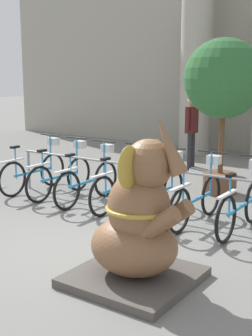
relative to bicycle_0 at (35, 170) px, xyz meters
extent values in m
plane|color=slate|center=(2.69, -1.87, -0.41)|extent=(60.00, 60.00, 0.00)
cylinder|color=#ADA899|center=(0.56, 5.73, 2.09)|extent=(0.88, 0.88, 5.00)
cylinder|color=gray|center=(-0.25, 0.08, -0.03)|extent=(0.05, 0.05, 0.75)
cylinder|color=gray|center=(2.10, 0.08, 0.34)|extent=(4.80, 0.04, 0.04)
torus|color=black|center=(0.00, 0.49, -0.07)|extent=(0.05, 0.67, 0.67)
torus|color=black|center=(0.00, -0.57, -0.07)|extent=(0.05, 0.67, 0.67)
cube|color=#338CC6|center=(0.00, -0.04, -0.02)|extent=(0.04, 0.97, 0.04)
cube|color=silver|center=(0.00, -0.57, 0.28)|extent=(0.06, 0.56, 0.03)
cylinder|color=#338CC6|center=(0.00, -0.47, 0.21)|extent=(0.03, 0.03, 0.57)
cube|color=black|center=(0.00, -0.47, 0.52)|extent=(0.08, 0.18, 0.04)
cylinder|color=#338CC6|center=(0.00, 0.45, 0.28)|extent=(0.03, 0.03, 0.71)
cylinder|color=black|center=(0.00, 0.45, 0.64)|extent=(0.48, 0.03, 0.03)
cube|color=silver|center=(0.00, 0.55, 0.50)|extent=(0.20, 0.16, 0.14)
torus|color=black|center=(0.70, 0.49, -0.07)|extent=(0.05, 0.67, 0.67)
torus|color=black|center=(0.70, -0.58, -0.07)|extent=(0.05, 0.67, 0.67)
cube|color=#338CC6|center=(0.70, -0.05, -0.02)|extent=(0.04, 0.97, 0.04)
cube|color=silver|center=(0.70, -0.58, 0.28)|extent=(0.06, 0.56, 0.03)
cylinder|color=#338CC6|center=(0.70, -0.48, 0.21)|extent=(0.03, 0.03, 0.57)
cube|color=black|center=(0.70, -0.48, 0.52)|extent=(0.08, 0.18, 0.04)
cylinder|color=#338CC6|center=(0.70, 0.45, 0.28)|extent=(0.03, 0.03, 0.71)
cylinder|color=black|center=(0.70, 0.45, 0.64)|extent=(0.48, 0.03, 0.03)
cube|color=silver|center=(0.70, 0.55, 0.50)|extent=(0.20, 0.16, 0.14)
torus|color=black|center=(1.40, 0.44, -0.07)|extent=(0.05, 0.67, 0.67)
torus|color=black|center=(1.40, -0.63, -0.07)|extent=(0.05, 0.67, 0.67)
cube|color=#338CC6|center=(1.40, -0.10, -0.02)|extent=(0.04, 0.97, 0.04)
cube|color=silver|center=(1.40, -0.63, 0.28)|extent=(0.06, 0.56, 0.03)
cylinder|color=#338CC6|center=(1.40, -0.53, 0.21)|extent=(0.03, 0.03, 0.57)
cube|color=black|center=(1.40, -0.53, 0.52)|extent=(0.08, 0.18, 0.04)
cylinder|color=#338CC6|center=(1.40, 0.40, 0.28)|extent=(0.03, 0.03, 0.71)
cylinder|color=black|center=(1.40, 0.40, 0.64)|extent=(0.48, 0.03, 0.03)
cube|color=silver|center=(1.40, 0.50, 0.50)|extent=(0.20, 0.16, 0.14)
torus|color=black|center=(2.10, 0.49, -0.07)|extent=(0.05, 0.67, 0.67)
torus|color=black|center=(2.10, -0.58, -0.07)|extent=(0.05, 0.67, 0.67)
cube|color=#338CC6|center=(2.10, -0.05, -0.02)|extent=(0.04, 0.97, 0.04)
cube|color=silver|center=(2.10, -0.58, 0.28)|extent=(0.06, 0.56, 0.03)
cylinder|color=#338CC6|center=(2.10, -0.48, 0.21)|extent=(0.03, 0.03, 0.57)
cube|color=black|center=(2.10, -0.48, 0.52)|extent=(0.08, 0.18, 0.04)
cylinder|color=#338CC6|center=(2.10, 0.45, 0.28)|extent=(0.03, 0.03, 0.71)
cylinder|color=black|center=(2.10, 0.45, 0.64)|extent=(0.48, 0.03, 0.03)
cube|color=silver|center=(2.10, 0.55, 0.50)|extent=(0.20, 0.16, 0.14)
torus|color=black|center=(2.80, 0.48, -0.07)|extent=(0.05, 0.67, 0.67)
torus|color=black|center=(2.80, -0.59, -0.07)|extent=(0.05, 0.67, 0.67)
cube|color=#338CC6|center=(2.80, -0.05, -0.02)|extent=(0.04, 0.97, 0.04)
cube|color=silver|center=(2.80, -0.59, 0.28)|extent=(0.06, 0.56, 0.03)
cylinder|color=#338CC6|center=(2.80, -0.49, 0.21)|extent=(0.03, 0.03, 0.57)
cube|color=black|center=(2.80, -0.49, 0.52)|extent=(0.08, 0.18, 0.04)
cylinder|color=#338CC6|center=(2.80, 0.44, 0.28)|extent=(0.03, 0.03, 0.71)
cylinder|color=black|center=(2.80, 0.44, 0.64)|extent=(0.48, 0.03, 0.03)
cube|color=silver|center=(2.80, 0.54, 0.50)|extent=(0.20, 0.16, 0.14)
torus|color=black|center=(3.50, 0.48, -0.07)|extent=(0.05, 0.67, 0.67)
torus|color=black|center=(3.50, -0.59, -0.07)|extent=(0.05, 0.67, 0.67)
cube|color=#338CC6|center=(3.50, -0.05, -0.02)|extent=(0.04, 0.97, 0.04)
cube|color=silver|center=(3.50, -0.59, 0.28)|extent=(0.06, 0.56, 0.03)
cylinder|color=#338CC6|center=(3.50, -0.49, 0.21)|extent=(0.03, 0.03, 0.57)
cube|color=black|center=(3.50, -0.49, 0.52)|extent=(0.08, 0.18, 0.04)
cylinder|color=#338CC6|center=(3.50, 0.44, 0.28)|extent=(0.03, 0.03, 0.71)
cylinder|color=black|center=(3.50, 0.44, 0.64)|extent=(0.48, 0.03, 0.03)
cube|color=silver|center=(3.50, 0.54, 0.50)|extent=(0.20, 0.16, 0.14)
torus|color=black|center=(4.20, -0.57, -0.07)|extent=(0.05, 0.67, 0.67)
cube|color=#338CC6|center=(4.20, -0.04, -0.02)|extent=(0.04, 0.97, 0.04)
cube|color=silver|center=(4.20, -0.57, 0.28)|extent=(0.06, 0.56, 0.03)
cylinder|color=#338CC6|center=(4.20, -0.47, 0.21)|extent=(0.03, 0.03, 0.57)
cube|color=black|center=(4.20, -0.47, 0.52)|extent=(0.08, 0.18, 0.04)
cube|color=#4C4742|center=(3.84, -2.27, -0.36)|extent=(1.28, 1.28, 0.10)
ellipsoid|color=brown|center=(3.84, -2.27, 0.01)|extent=(0.99, 0.87, 0.64)
ellipsoid|color=brown|center=(3.90, -2.27, 0.45)|extent=(0.70, 0.64, 0.82)
sphere|color=brown|center=(4.01, -2.27, 0.94)|extent=(0.52, 0.52, 0.52)
ellipsoid|color=#B79333|center=(3.94, -2.00, 0.94)|extent=(0.08, 0.37, 0.44)
ellipsoid|color=#B79333|center=(3.94, -2.53, 0.94)|extent=(0.08, 0.37, 0.44)
cone|color=brown|center=(4.25, -2.27, 1.17)|extent=(0.45, 0.19, 0.66)
cylinder|color=brown|center=(4.22, -2.12, 0.36)|extent=(0.52, 0.17, 0.46)
cylinder|color=brown|center=(4.22, -2.41, 0.36)|extent=(0.52, 0.17, 0.46)
torus|color=#B79333|center=(3.90, -2.27, 0.45)|extent=(0.73, 0.73, 0.05)
cylinder|color=#28282D|center=(1.44, 3.90, 0.01)|extent=(0.11, 0.11, 0.84)
cylinder|color=#28282D|center=(1.44, 3.73, 0.01)|extent=(0.11, 0.11, 0.84)
cube|color=#4C1919|center=(1.44, 3.81, 0.75)|extent=(0.20, 0.32, 0.63)
sphere|color=tan|center=(1.44, 3.81, 1.20)|extent=(0.23, 0.23, 0.23)
cylinder|color=#4C1919|center=(1.44, 4.01, 0.78)|extent=(0.07, 0.07, 0.57)
cylinder|color=#4C1919|center=(1.44, 3.61, 0.78)|extent=(0.07, 0.07, 0.57)
cylinder|color=brown|center=(3.04, 1.89, -0.21)|extent=(0.64, 0.64, 0.40)
cylinder|color=brown|center=(3.04, 1.89, 0.58)|extent=(0.10, 0.10, 1.18)
sphere|color=#2D6633|center=(3.04, 1.89, 1.76)|extent=(1.47, 1.47, 1.47)
camera|label=1|loc=(6.52, -6.30, 1.88)|focal=50.00mm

